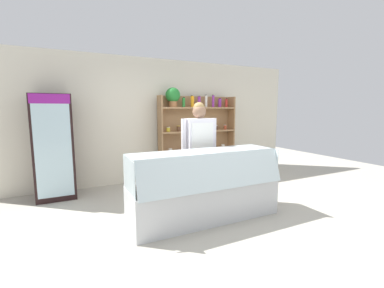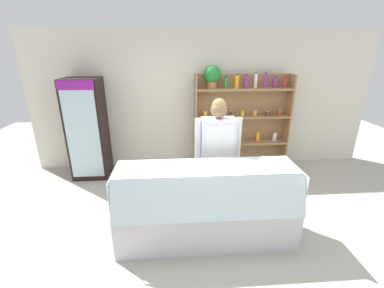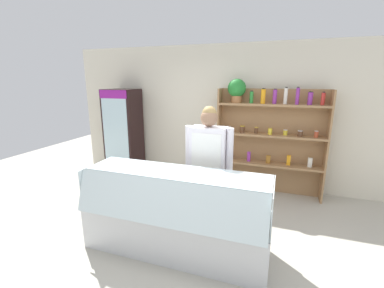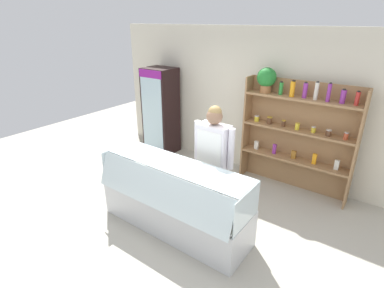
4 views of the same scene
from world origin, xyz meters
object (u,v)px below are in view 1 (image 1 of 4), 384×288
object	(u,v)px
drinks_fridge	(54,147)
deli_display_case	(205,198)
shelving_unit	(193,127)
shop_clerk	(199,144)

from	to	relation	value
drinks_fridge	deli_display_case	xyz separation A→B (m)	(1.98, -1.97, -0.62)
shelving_unit	shop_clerk	distance (m)	1.61
deli_display_case	shop_clerk	size ratio (longest dim) A/B	1.28
drinks_fridge	shop_clerk	distance (m)	2.60
shelving_unit	deli_display_case	xyz separation A→B (m)	(-0.85, -2.10, -0.87)
shelving_unit	deli_display_case	bearing A→B (deg)	-112.10
deli_display_case	shop_clerk	world-z (taller)	shop_clerk
shelving_unit	drinks_fridge	bearing A→B (deg)	-177.31
drinks_fridge	deli_display_case	world-z (taller)	drinks_fridge
drinks_fridge	shop_clerk	xyz separation A→B (m)	(2.22, -1.35, 0.10)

